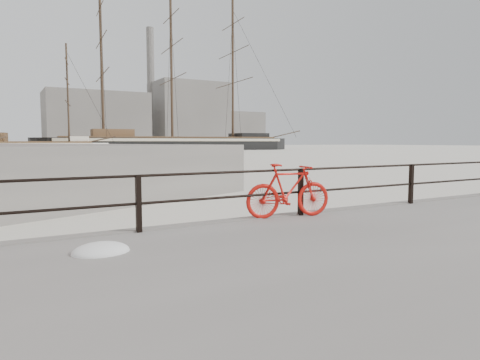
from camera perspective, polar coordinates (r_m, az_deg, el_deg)
name	(u,v)px	position (r m, az deg, el deg)	size (l,w,h in m)	color
ground	(405,216)	(11.85, 21.15, -4.52)	(400.00, 400.00, 0.00)	white
guardrail	(411,184)	(11.65, 21.85, -0.49)	(28.00, 0.10, 1.00)	black
bicycle	(289,191)	(8.86, 6.49, -1.41)	(1.86, 0.28, 1.12)	red
barque_black	(173,150)	(97.45, -8.98, 3.95)	(65.14, 21.32, 36.50)	black
schooner_mid	(31,152)	(84.83, -26.08, 3.32)	(28.24, 11.95, 20.37)	silver
industrial_west	(97,120)	(150.37, -18.59, 7.57)	(32.00, 18.00, 18.00)	gray
industrial_mid	(189,115)	(165.60, -6.86, 8.59)	(26.00, 20.00, 24.00)	gray
industrial_east	(235,129)	(179.92, -0.65, 6.75)	(20.00, 16.00, 14.00)	gray
smokestack	(151,88)	(166.66, -11.79, 11.95)	(2.80, 2.80, 44.00)	gray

